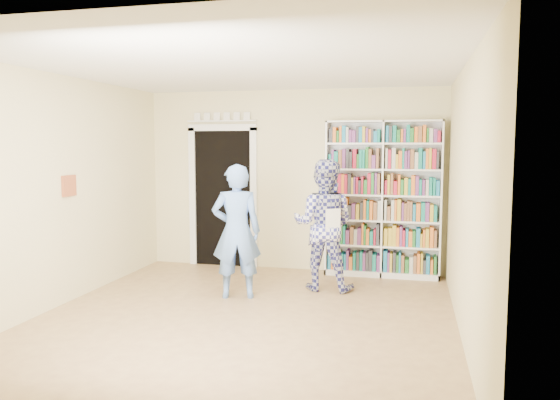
# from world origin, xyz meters

# --- Properties ---
(floor) EXTENTS (5.00, 5.00, 0.00)m
(floor) POSITION_xyz_m (0.00, 0.00, 0.00)
(floor) COLOR #8F6845
(floor) RESTS_ON ground
(ceiling) EXTENTS (5.00, 5.00, 0.00)m
(ceiling) POSITION_xyz_m (0.00, 0.00, 2.70)
(ceiling) COLOR white
(ceiling) RESTS_ON wall_back
(wall_back) EXTENTS (4.50, 0.00, 4.50)m
(wall_back) POSITION_xyz_m (0.00, 2.50, 1.35)
(wall_back) COLOR beige
(wall_back) RESTS_ON floor
(wall_left) EXTENTS (0.00, 5.00, 5.00)m
(wall_left) POSITION_xyz_m (-2.25, 0.00, 1.35)
(wall_left) COLOR beige
(wall_left) RESTS_ON floor
(wall_right) EXTENTS (0.00, 5.00, 5.00)m
(wall_right) POSITION_xyz_m (2.25, 0.00, 1.35)
(wall_right) COLOR beige
(wall_right) RESTS_ON floor
(bookshelf) EXTENTS (1.62, 0.30, 2.23)m
(bookshelf) POSITION_xyz_m (1.35, 2.34, 1.13)
(bookshelf) COLOR white
(bookshelf) RESTS_ON floor
(doorway) EXTENTS (1.10, 0.08, 2.43)m
(doorway) POSITION_xyz_m (-1.10, 2.48, 1.18)
(doorway) COLOR black
(doorway) RESTS_ON floor
(wall_art) EXTENTS (0.03, 0.25, 0.25)m
(wall_art) POSITION_xyz_m (-2.23, 0.20, 1.40)
(wall_art) COLOR brown
(wall_art) RESTS_ON wall_left
(man_blue) EXTENTS (0.69, 0.55, 1.65)m
(man_blue) POSITION_xyz_m (-0.33, 0.80, 0.83)
(man_blue) COLOR #618CD9
(man_blue) RESTS_ON floor
(man_plaid) EXTENTS (0.86, 0.68, 1.70)m
(man_plaid) POSITION_xyz_m (0.65, 1.44, 0.85)
(man_plaid) COLOR navy
(man_plaid) RESTS_ON floor
(paper_sheet) EXTENTS (0.17, 0.11, 0.28)m
(paper_sheet) POSITION_xyz_m (0.80, 1.19, 0.95)
(paper_sheet) COLOR white
(paper_sheet) RESTS_ON man_plaid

